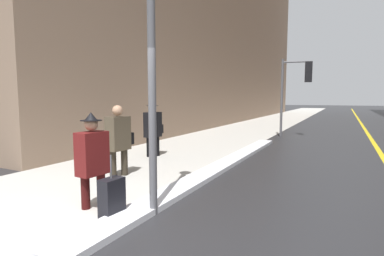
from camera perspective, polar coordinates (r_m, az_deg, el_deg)
ground_plane at (r=4.19m, az=-21.68°, el=-19.75°), size 160.00×160.00×0.00m
sidewalk_slab at (r=18.22m, az=11.28°, el=0.02°), size 4.00×80.00×0.01m
road_centre_stripe at (r=17.59m, az=30.44°, el=-0.87°), size 0.16×80.00×0.00m
snow_bank_curb at (r=7.67m, az=5.37°, el=-7.31°), size 0.50×9.97×0.10m
lamp_post at (r=4.70m, az=-7.84°, el=22.82°), size 0.28×0.28×5.33m
traffic_light_near at (r=14.32m, az=19.62°, el=8.47°), size 1.31×0.44×3.53m
pedestrian_in_fedora at (r=5.05m, az=-18.46°, el=-5.15°), size 0.33×0.50×1.55m
pedestrian_trailing at (r=6.94m, az=-13.83°, el=-1.73°), size 0.35×0.75×1.62m
pedestrian_in_glasses at (r=9.12m, az=-7.44°, el=0.29°), size 0.36×0.74×1.69m
rolling_suitcase at (r=4.69m, az=-15.02°, el=-12.78°), size 0.25×0.38×0.95m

